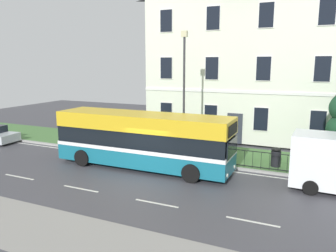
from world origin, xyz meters
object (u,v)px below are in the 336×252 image
at_px(street_lamp_post, 184,86).
at_px(litter_bin, 276,157).
at_px(single_decker_bus, 143,140).
at_px(georgian_townhouse, 249,54).

xyz_separation_m(street_lamp_post, litter_bin, (5.69, -0.26, -3.78)).
relative_size(single_decker_bus, street_lamp_post, 1.33).
bearing_deg(litter_bin, georgian_townhouse, 111.25).
xyz_separation_m(single_decker_bus, street_lamp_post, (1.19, 3.20, 2.81)).
relative_size(georgian_townhouse, litter_bin, 13.62).
distance_m(single_decker_bus, litter_bin, 7.54).
relative_size(street_lamp_post, litter_bin, 7.04).
xyz_separation_m(georgian_townhouse, litter_bin, (3.40, -8.75, -5.92)).
bearing_deg(litter_bin, single_decker_bus, -156.85).
xyz_separation_m(georgian_townhouse, street_lamp_post, (-2.28, -8.49, -2.14)).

